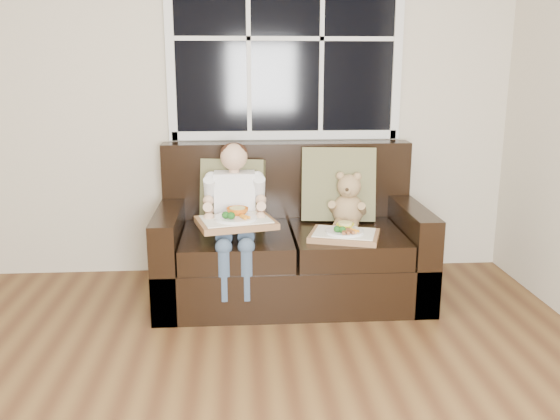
{
  "coord_description": "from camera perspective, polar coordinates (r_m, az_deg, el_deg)",
  "views": [
    {
      "loc": [
        0.31,
        -1.7,
        1.49
      ],
      "look_at": [
        0.56,
        1.85,
        0.6
      ],
      "focal_mm": 38.0,
      "sensor_mm": 36.0,
      "label": 1
    }
  ],
  "objects": [
    {
      "name": "loveseat",
      "position": [
        3.91,
        1.0,
        -3.59
      ],
      "size": [
        1.7,
        0.92,
        0.96
      ],
      "color": "black",
      "rests_on": "ground"
    },
    {
      "name": "window_back",
      "position": [
        4.19,
        0.5,
        16.17
      ],
      "size": [
        1.62,
        0.04,
        1.37
      ],
      "color": "black",
      "rests_on": "room_walls"
    },
    {
      "name": "room_walls",
      "position": [
        1.73,
        -15.16,
        17.01
      ],
      "size": [
        4.52,
        5.02,
        2.71
      ],
      "color": "beige",
      "rests_on": "ground"
    },
    {
      "name": "pillow_left",
      "position": [
        3.95,
        -4.57,
        1.83
      ],
      "size": [
        0.45,
        0.27,
        0.43
      ],
      "rotation": [
        -0.21,
        0.0,
        -0.19
      ],
      "color": "olive",
      "rests_on": "loveseat"
    },
    {
      "name": "child",
      "position": [
        3.69,
        -4.38,
        0.66
      ],
      "size": [
        0.38,
        0.59,
        0.85
      ],
      "color": "white",
      "rests_on": "loveseat"
    },
    {
      "name": "teddy_bear",
      "position": [
        3.9,
        6.61,
        0.64
      ],
      "size": [
        0.25,
        0.3,
        0.37
      ],
      "rotation": [
        0.0,
        0.0,
        -0.29
      ],
      "color": "#9E7953",
      "rests_on": "loveseat"
    },
    {
      "name": "tray_right",
      "position": [
        3.62,
        6.21,
        -2.31
      ],
      "size": [
        0.48,
        0.42,
        0.09
      ],
      "rotation": [
        0.0,
        0.0,
        -0.3
      ],
      "color": "olive",
      "rests_on": "loveseat"
    },
    {
      "name": "pillow_right",
      "position": [
        4.0,
        5.62,
        2.46
      ],
      "size": [
        0.51,
        0.28,
        0.5
      ],
      "rotation": [
        -0.21,
        0.0,
        -0.12
      ],
      "color": "olive",
      "rests_on": "loveseat"
    },
    {
      "name": "tray_left",
      "position": [
        3.54,
        -4.27,
        -1.0
      ],
      "size": [
        0.51,
        0.44,
        0.1
      ],
      "rotation": [
        0.0,
        0.0,
        0.24
      ],
      "color": "olive",
      "rests_on": "child"
    }
  ]
}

